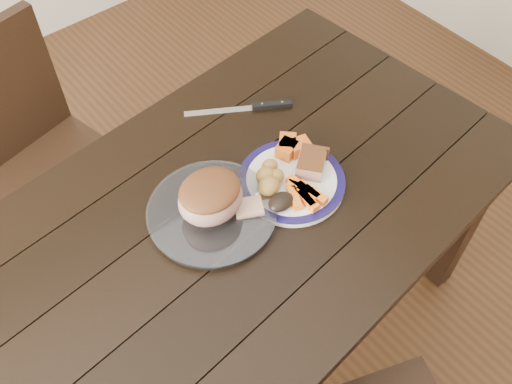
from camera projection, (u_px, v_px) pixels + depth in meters
ground at (235, 335)px, 2.04m from camera, size 4.00×4.00×0.00m
dining_table at (228, 235)px, 1.52m from camera, size 1.67×1.04×0.75m
chair_far at (37, 151)px, 1.88m from camera, size 0.50×0.51×0.93m
dinner_plate at (291, 182)px, 1.50m from camera, size 0.28×0.28×0.02m
plate_rim at (291, 180)px, 1.50m from camera, size 0.28×0.28×0.02m
serving_platter at (212, 213)px, 1.44m from camera, size 0.32×0.32×0.02m
pork_slice at (311, 164)px, 1.50m from camera, size 0.11×0.11×0.04m
roasted_potatoes at (269, 178)px, 1.47m from camera, size 0.10×0.10×0.05m
carrot_batons at (304, 194)px, 1.45m from camera, size 0.09×0.12×0.02m
pumpkin_wedges at (291, 147)px, 1.54m from camera, size 0.10×0.09×0.04m
dark_mushroom at (281, 202)px, 1.43m from camera, size 0.07×0.05×0.03m
fork at (245, 200)px, 1.45m from camera, size 0.17×0.09×0.00m
roast_joint at (211, 199)px, 1.39m from camera, size 0.17×0.14×0.11m
cut_slice at (249, 208)px, 1.43m from camera, size 0.09×0.08×0.02m
carving_knife at (259, 106)px, 1.68m from camera, size 0.28×0.19×0.01m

